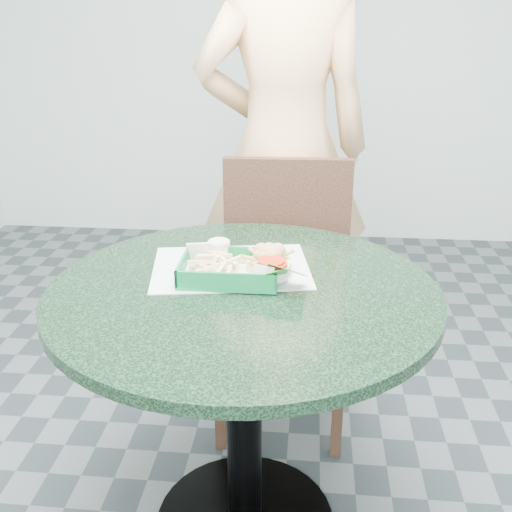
# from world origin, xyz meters

# --- Properties ---
(wall_back) EXTENTS (4.00, 0.04, 2.80)m
(wall_back) POSITION_xyz_m (0.00, 2.50, 1.40)
(wall_back) COLOR silver
(wall_back) RESTS_ON ground
(cafe_table) EXTENTS (0.98, 0.98, 0.75)m
(cafe_table) POSITION_xyz_m (0.00, 0.00, 0.58)
(cafe_table) COLOR black
(cafe_table) RESTS_ON floor
(dining_chair) EXTENTS (0.46, 0.46, 0.93)m
(dining_chair) POSITION_xyz_m (0.08, 0.61, 0.53)
(dining_chair) COLOR black
(dining_chair) RESTS_ON floor
(diner_person) EXTENTS (0.89, 0.65, 2.25)m
(diner_person) POSITION_xyz_m (0.05, 0.91, 1.13)
(diner_person) COLOR #F3BB80
(diner_person) RESTS_ON floor
(placemat) EXTENTS (0.46, 0.37, 0.00)m
(placemat) POSITION_xyz_m (-0.05, 0.12, 0.75)
(placemat) COLOR silver
(placemat) RESTS_ON cafe_table
(food_basket) EXTENTS (0.25, 0.18, 0.05)m
(food_basket) POSITION_xyz_m (-0.04, 0.05, 0.77)
(food_basket) COLOR #0B7036
(food_basket) RESTS_ON placemat
(crab_sandwich) EXTENTS (0.12, 0.12, 0.07)m
(crab_sandwich) POSITION_xyz_m (0.06, 0.09, 0.80)
(crab_sandwich) COLOR #E3C377
(crab_sandwich) RESTS_ON food_basket
(fries_pile) EXTENTS (0.15, 0.16, 0.04)m
(fries_pile) POSITION_xyz_m (-0.08, 0.08, 0.79)
(fries_pile) COLOR beige
(fries_pile) RESTS_ON food_basket
(sauce_ramekin) EXTENTS (0.06, 0.06, 0.03)m
(sauce_ramekin) POSITION_xyz_m (-0.08, 0.15, 0.80)
(sauce_ramekin) COLOR silver
(sauce_ramekin) RESTS_ON food_basket
(garnish_cup) EXTENTS (0.12, 0.12, 0.05)m
(garnish_cup) POSITION_xyz_m (0.08, 0.02, 0.79)
(garnish_cup) COLOR silver
(garnish_cup) RESTS_ON food_basket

